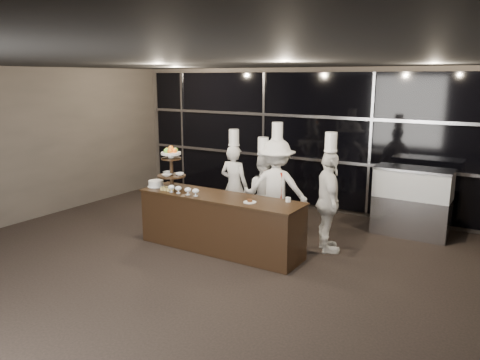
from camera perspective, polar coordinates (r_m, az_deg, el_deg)
The scene contains 14 objects.
room at distance 5.82m, azimuth -10.39°, elevation -0.70°, with size 10.00×10.00×10.00m.
window_wall at distance 9.97m, azimuth 9.03°, elevation 4.81°, with size 8.60×0.10×2.80m.
buffet_counter at distance 7.71m, azimuth -2.45°, elevation -5.21°, with size 2.84×0.74×0.92m.
display_stand at distance 8.09m, azimuth -8.37°, elevation 1.89°, with size 0.48×0.48×0.74m.
compotes at distance 7.73m, azimuth -6.95°, elevation -1.12°, with size 0.62×0.11×0.12m.
layer_cake at distance 8.33m, azimuth -10.20°, elevation -0.43°, with size 0.30×0.30×0.11m.
pastry_squares at distance 8.03m, azimuth -8.89°, elevation -1.07°, with size 0.20×0.13×0.05m.
small_plate at distance 7.17m, azimuth 1.20°, elevation -2.65°, with size 0.20×0.20×0.05m.
chef_cup at distance 7.25m, azimuth 5.89°, elevation -2.40°, with size 0.08×0.08×0.07m, color white.
display_case at distance 8.89m, azimuth 20.23°, elevation -2.10°, with size 1.32×0.58×1.24m.
chef_a at distance 8.88m, azimuth -0.73°, elevation -0.52°, with size 0.58×0.38×1.86m.
chef_b at distance 8.43m, azimuth 2.78°, elevation -1.64°, with size 0.85×0.75×1.77m.
chef_c at distance 8.28m, azimuth 4.45°, elevation -1.00°, with size 1.28×0.97×2.05m.
chef_d at distance 7.67m, azimuth 10.73°, elevation -2.53°, with size 0.87×1.04×1.96m.
Camera 1 is at (3.84, -4.18, 2.80)m, focal length 35.00 mm.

